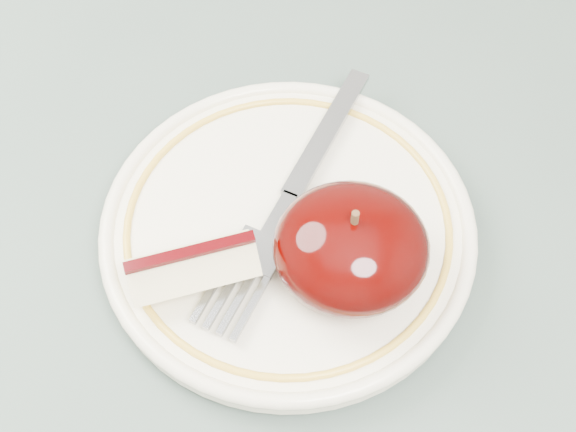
{
  "coord_description": "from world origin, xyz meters",
  "views": [
    {
      "loc": [
        0.12,
        -0.17,
        1.15
      ],
      "look_at": [
        0.11,
        0.07,
        0.78
      ],
      "focal_mm": 50.0,
      "sensor_mm": 36.0,
      "label": 1
    }
  ],
  "objects_px": {
    "table": "(115,398)",
    "plate": "(288,229)",
    "apple_half": "(351,248)",
    "fork": "(289,197)"
  },
  "relations": [
    {
      "from": "table",
      "to": "plate",
      "type": "xyz_separation_m",
      "value": [
        0.11,
        0.07,
        0.1
      ]
    },
    {
      "from": "apple_half",
      "to": "fork",
      "type": "height_order",
      "value": "apple_half"
    },
    {
      "from": "apple_half",
      "to": "fork",
      "type": "bearing_deg",
      "value": 127.55
    },
    {
      "from": "table",
      "to": "fork",
      "type": "bearing_deg",
      "value": 37.54
    },
    {
      "from": "table",
      "to": "plate",
      "type": "bearing_deg",
      "value": 31.96
    },
    {
      "from": "table",
      "to": "fork",
      "type": "relative_size",
      "value": 4.83
    },
    {
      "from": "fork",
      "to": "plate",
      "type": "bearing_deg",
      "value": -157.04
    },
    {
      "from": "table",
      "to": "plate",
      "type": "relative_size",
      "value": 4.24
    },
    {
      "from": "apple_half",
      "to": "fork",
      "type": "xyz_separation_m",
      "value": [
        -0.03,
        0.04,
        -0.02
      ]
    },
    {
      "from": "plate",
      "to": "fork",
      "type": "xyz_separation_m",
      "value": [
        0.0,
        0.02,
        0.01
      ]
    }
  ]
}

